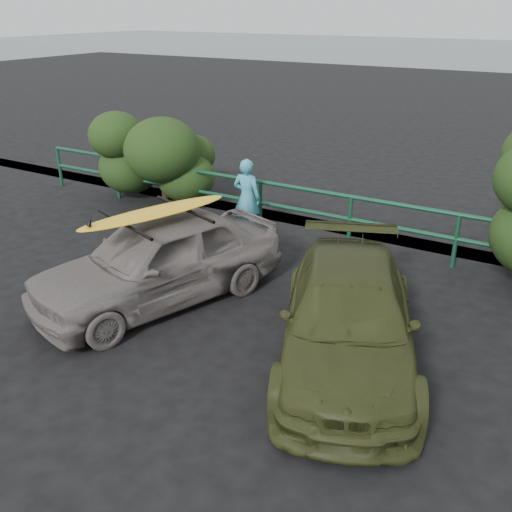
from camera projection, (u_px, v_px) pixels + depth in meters
The scene contains 8 objects.
ground at pixel (139, 354), 7.73m from camera, with size 80.00×80.00×0.00m, color black.
guardrail at pixel (303, 212), 11.46m from camera, with size 14.00×0.08×1.04m, color #14492F, non-canonical shape.
shrub_left at pixel (133, 154), 13.80m from camera, with size 3.20×2.40×2.05m, color #233B15, non-canonical shape.
sedan at pixel (159, 260), 8.87m from camera, with size 1.64×4.09×1.39m, color slate.
olive_vehicle at pixel (348, 318), 7.39m from camera, with size 1.71×4.21×1.22m, color #363C1A.
man at pixel (247, 198), 11.41m from camera, with size 0.58×0.38×1.59m, color #3EA5BA.
roof_rack at pixel (155, 216), 8.58m from camera, with size 1.57×1.10×0.05m, color black, non-canonical shape.
surfboard at pixel (155, 212), 8.56m from camera, with size 0.52×2.50×0.07m, color yellow.
Camera 1 is at (4.68, -4.83, 4.33)m, focal length 40.00 mm.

